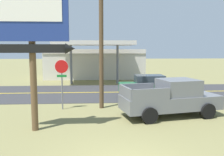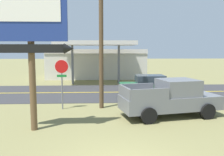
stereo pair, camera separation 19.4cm
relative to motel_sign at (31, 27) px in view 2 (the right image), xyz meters
The scene contains 8 objects.
road_asphalt 10.88m from the motel_sign, 68.90° to the left, with size 140.00×8.00×0.02m, color #333335.
road_centre_line 10.88m from the motel_sign, 68.90° to the left, with size 126.00×0.20×0.01m, color gold.
motel_sign is the anchor object (origin of this frame).
stop_sign 4.53m from the motel_sign, 80.98° to the left, with size 0.80×0.08×2.95m.
utility_pole 5.00m from the motel_sign, 53.84° to the left, with size 1.96×0.26×9.62m.
gas_station 20.45m from the motel_sign, 83.30° to the left, with size 12.00×11.50×4.40m.
pickup_grey_parked_on_lawn 7.74m from the motel_sign, 17.23° to the left, with size 5.49×3.00×1.96m.
car_green_near_lane 10.37m from the motel_sign, 48.42° to the left, with size 4.20×2.00×1.64m.
Camera 2 is at (-0.68, -6.48, 3.51)m, focal length 38.18 mm.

